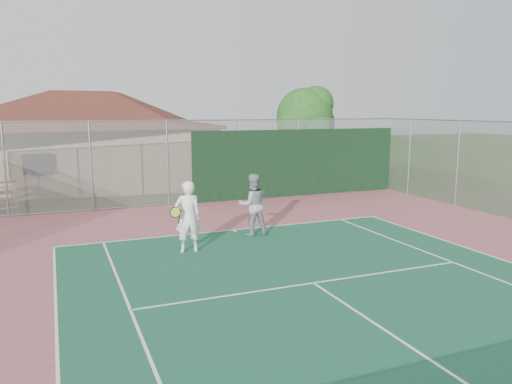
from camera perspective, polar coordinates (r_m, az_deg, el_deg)
back_fence at (r=21.64m, az=-1.96°, el=3.39°), size 20.08×0.11×3.53m
side_fence_right at (r=22.07m, az=22.01°, el=3.04°), size 0.08×9.00×3.50m
clubhouse at (r=27.55m, az=-18.40°, el=6.84°), size 14.11×10.13×5.75m
tree at (r=28.47m, az=5.74°, el=8.39°), size 3.76×3.56×5.24m
player_white_front at (r=13.93m, az=-7.80°, el=-2.86°), size 0.96×0.60×2.00m
player_grey_back at (r=15.65m, az=-0.38°, el=-1.52°), size 0.99×0.80×1.94m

